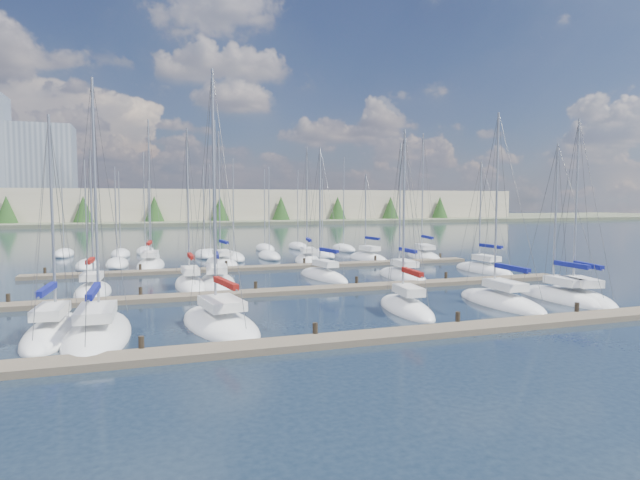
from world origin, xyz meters
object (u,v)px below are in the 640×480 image
object	(u,v)px
sailboat_p	(308,260)
sailboat_q	(368,258)
sailboat_i	(190,284)
sailboat_g	(578,298)
sailboat_d	(406,308)
sailboat_b	(98,334)
sailboat_e	(501,302)
sailboat_k	(323,276)
sailboat_c	(220,323)
sailboat_r	(424,256)
sailboat_a	(53,332)
sailboat_l	(402,276)
sailboat_h	(93,292)
sailboat_o	(222,263)
sailboat_f	(560,297)
sailboat_j	(217,283)
sailboat_n	(151,265)
sailboat_m	(483,270)

from	to	relation	value
sailboat_p	sailboat_q	world-z (taller)	sailboat_p
sailboat_i	sailboat_g	bearing A→B (deg)	-30.60
sailboat_d	sailboat_b	size ratio (longest dim) A/B	0.87
sailboat_e	sailboat_k	xyz separation A→B (m)	(-7.13, 14.76, 0.01)
sailboat_i	sailboat_c	world-z (taller)	sailboat_c
sailboat_r	sailboat_a	size ratio (longest dim) A/B	1.31
sailboat_p	sailboat_b	xyz separation A→B (m)	(-19.60, -27.77, -0.02)
sailboat_l	sailboat_g	size ratio (longest dim) A/B	0.96
sailboat_r	sailboat_k	bearing A→B (deg)	-132.34
sailboat_c	sailboat_h	world-z (taller)	sailboat_c
sailboat_d	sailboat_g	size ratio (longest dim) A/B	0.91
sailboat_r	sailboat_l	bearing A→B (deg)	-113.93
sailboat_p	sailboat_o	size ratio (longest dim) A/B	0.91
sailboat_i	sailboat_q	distance (m)	24.79
sailboat_c	sailboat_q	distance (m)	34.21
sailboat_f	sailboat_l	world-z (taller)	sailboat_l
sailboat_d	sailboat_a	size ratio (longest dim) A/B	1.00
sailboat_r	sailboat_j	world-z (taller)	sailboat_r
sailboat_d	sailboat_g	xyz separation A→B (m)	(12.68, -0.65, -0.01)
sailboat_b	sailboat_l	bearing A→B (deg)	31.02
sailboat_q	sailboat_c	bearing A→B (deg)	-135.91
sailboat_k	sailboat_o	size ratio (longest dim) A/B	0.83
sailboat_n	sailboat_g	bearing A→B (deg)	-41.06
sailboat_a	sailboat_p	xyz separation A→B (m)	(21.72, 26.85, 0.01)
sailboat_r	sailboat_d	xyz separation A→B (m)	(-16.48, -26.82, 0.00)
sailboat_e	sailboat_h	world-z (taller)	sailboat_e
sailboat_p	sailboat_m	distance (m)	18.80
sailboat_i	sailboat_o	world-z (taller)	sailboat_o
sailboat_i	sailboat_g	xyz separation A→B (m)	(24.39, -14.29, -0.01)
sailboat_o	sailboat_q	distance (m)	16.59
sailboat_p	sailboat_k	world-z (taller)	sailboat_p
sailboat_h	sailboat_g	bearing A→B (deg)	-19.08
sailboat_r	sailboat_c	bearing A→B (deg)	-123.93
sailboat_r	sailboat_l	distance (m)	17.44
sailboat_p	sailboat_l	world-z (taller)	sailboat_p
sailboat_l	sailboat_j	bearing A→B (deg)	178.42
sailboat_d	sailboat_k	distance (m)	14.66
sailboat_a	sailboat_n	xyz separation A→B (m)	(5.20, 27.94, 0.02)
sailboat_l	sailboat_i	bearing A→B (deg)	-179.84
sailboat_i	sailboat_n	distance (m)	14.79
sailboat_c	sailboat_o	world-z (taller)	sailboat_o
sailboat_p	sailboat_i	distance (m)	19.31
sailboat_h	sailboat_q	bearing A→B (deg)	30.77
sailboat_r	sailboat_i	bearing A→B (deg)	-143.20
sailboat_r	sailboat_j	xyz separation A→B (m)	(-26.08, -12.82, -0.01)
sailboat_p	sailboat_i	world-z (taller)	sailboat_p
sailboat_a	sailboat_c	xyz separation A→B (m)	(8.17, -0.67, -0.00)
sailboat_r	sailboat_d	size ratio (longest dim) A/B	1.31
sailboat_f	sailboat_b	world-z (taller)	sailboat_b
sailboat_m	sailboat_q	size ratio (longest dim) A/B	1.07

